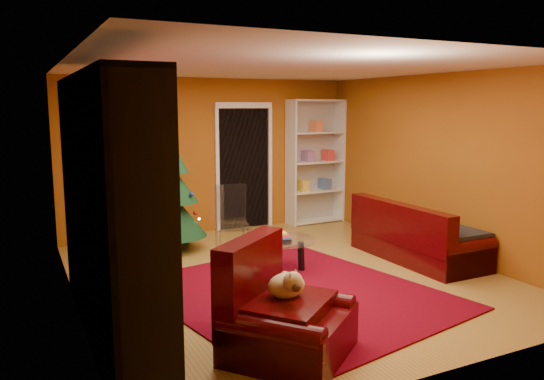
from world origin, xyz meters
name	(u,v)px	position (x,y,z in m)	size (l,w,h in m)	color
floor	(286,278)	(0.00, 0.00, -0.03)	(5.00, 5.50, 0.05)	olive
ceiling	(287,65)	(0.00, 0.00, 2.62)	(5.00, 5.50, 0.05)	silver
wall_back	(211,156)	(0.00, 2.77, 1.30)	(5.00, 0.05, 2.60)	#965114
wall_left	(69,188)	(-2.52, 0.00, 1.30)	(0.05, 5.50, 2.60)	#965114
wall_right	(441,165)	(2.52, 0.00, 1.30)	(0.05, 5.50, 2.60)	#965114
doorway	(244,169)	(0.60, 2.73, 1.05)	(1.06, 0.60, 2.16)	black
rug	(294,294)	(-0.23, -0.65, 0.01)	(2.81, 3.28, 0.02)	#610212
media_unit	(107,209)	(-2.27, -0.80, 1.21)	(0.48, 3.15, 2.41)	black
christmas_tree	(172,193)	(-0.95, 1.83, 0.87)	(1.01, 1.01, 1.79)	black
gift_box_green	(181,235)	(-0.72, 2.20, 0.12)	(0.25, 0.25, 0.25)	#1D5520
gift_box_red	(163,237)	(-0.99, 2.26, 0.10)	(0.21, 0.21, 0.21)	#A22423
white_bookshelf	(315,162)	(1.95, 2.57, 1.12)	(1.07, 0.39, 2.31)	white
armchair	(289,311)	(-0.98, -1.94, 0.41)	(1.04, 1.04, 0.82)	black
dog	(286,286)	(-0.98, -1.87, 0.61)	(0.40, 0.30, 0.27)	#CEBF8B
sofa	(419,230)	(2.02, -0.15, 0.42)	(1.97, 0.88, 0.85)	black
coffee_table	(284,254)	(0.08, 0.21, 0.22)	(0.83, 0.83, 0.52)	gray
acrylic_chair	(232,226)	(-0.32, 1.03, 0.47)	(0.48, 0.52, 0.93)	#66605B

